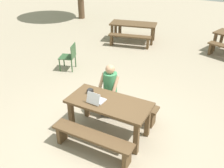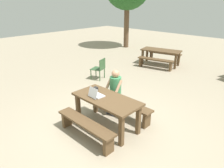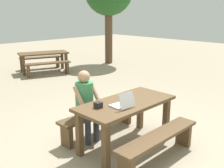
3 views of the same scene
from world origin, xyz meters
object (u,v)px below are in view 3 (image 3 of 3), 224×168
(small_pouch, at_px, (98,105))
(person_seated, at_px, (86,101))
(laptop, at_px, (123,103))
(picnic_table_rear, at_px, (44,56))
(picnic_table_front, at_px, (126,109))

(small_pouch, height_order, person_seated, person_seated)
(laptop, xyz_separation_m, picnic_table_rear, (2.18, 5.86, -0.23))
(picnic_table_front, bearing_deg, laptop, -149.68)
(laptop, distance_m, person_seated, 0.75)
(picnic_table_front, bearing_deg, picnic_table_rear, 71.09)
(laptop, height_order, person_seated, person_seated)
(small_pouch, bearing_deg, laptop, -40.01)
(laptop, height_order, picnic_table_rear, laptop)
(small_pouch, bearing_deg, person_seated, 70.66)
(laptop, distance_m, small_pouch, 0.36)
(picnic_table_front, relative_size, small_pouch, 16.25)
(small_pouch, xyz_separation_m, person_seated, (0.18, 0.50, -0.10))
(small_pouch, height_order, picnic_table_rear, small_pouch)
(picnic_table_front, distance_m, small_pouch, 0.53)
(person_seated, relative_size, picnic_table_rear, 0.66)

